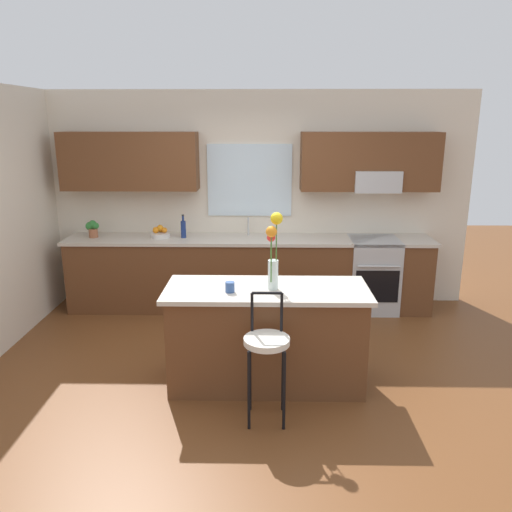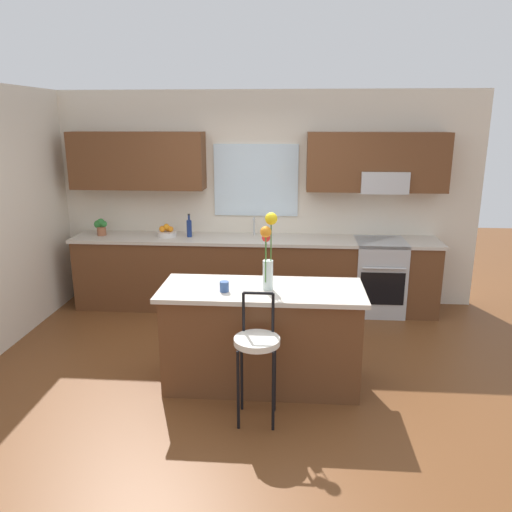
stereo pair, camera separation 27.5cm
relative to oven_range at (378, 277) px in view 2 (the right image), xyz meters
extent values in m
plane|color=brown|center=(-1.55, -1.68, -0.46)|extent=(14.00, 14.00, 0.00)
cube|color=beige|center=(-1.55, 0.38, 0.89)|extent=(5.60, 0.12, 2.70)
cube|color=brown|center=(-3.02, 0.15, 1.39)|extent=(1.67, 0.34, 0.70)
cube|color=brown|center=(-0.09, 0.15, 1.39)|extent=(1.67, 0.34, 0.70)
cube|color=silver|center=(-1.55, 0.31, 1.14)|extent=(1.06, 0.03, 0.90)
cube|color=#B7BABC|center=(0.00, 0.12, 1.16)|extent=(0.56, 0.36, 0.26)
cube|color=brown|center=(-1.55, 0.02, -0.02)|extent=(4.50, 0.60, 0.88)
cube|color=beige|center=(-1.55, 0.02, 0.44)|extent=(4.56, 0.64, 0.04)
cube|color=#B7BABC|center=(-1.56, 0.02, 0.39)|extent=(0.54, 0.38, 0.11)
cylinder|color=#B7BABC|center=(-1.56, 0.18, 0.57)|extent=(0.02, 0.02, 0.22)
cylinder|color=#B7BABC|center=(-1.56, 0.12, 0.68)|extent=(0.02, 0.12, 0.02)
cube|color=#B7BABC|center=(0.00, 0.00, 0.00)|extent=(0.60, 0.60, 0.92)
cube|color=black|center=(0.00, -0.29, -0.06)|extent=(0.52, 0.02, 0.40)
cylinder|color=#B7BABC|center=(0.00, -0.33, 0.20)|extent=(0.50, 0.02, 0.02)
cube|color=brown|center=(-1.34, -1.89, -0.02)|extent=(1.70, 0.64, 0.88)
cube|color=beige|center=(-1.34, -1.89, 0.44)|extent=(1.78, 0.72, 0.04)
cylinder|color=black|center=(-1.47, -2.61, -0.13)|extent=(0.02, 0.02, 0.66)
cylinder|color=black|center=(-1.20, -2.61, -0.13)|extent=(0.02, 0.02, 0.66)
cylinder|color=black|center=(-1.47, -2.34, -0.13)|extent=(0.02, 0.02, 0.66)
cylinder|color=black|center=(-1.20, -2.34, -0.13)|extent=(0.02, 0.02, 0.66)
cylinder|color=silver|center=(-1.34, -2.47, 0.23)|extent=(0.36, 0.36, 0.05)
cylinder|color=black|center=(-1.45, -2.34, 0.41)|extent=(0.02, 0.02, 0.32)
cylinder|color=black|center=(-1.22, -2.34, 0.41)|extent=(0.02, 0.02, 0.32)
cylinder|color=black|center=(-1.34, -2.34, 0.57)|extent=(0.23, 0.02, 0.02)
cylinder|color=silver|center=(-1.28, -1.92, 0.59)|extent=(0.09, 0.09, 0.26)
cylinder|color=#3D722D|center=(-1.26, -1.93, 0.81)|extent=(0.01, 0.01, 0.55)
sphere|color=yellow|center=(-1.26, -1.93, 1.09)|extent=(0.10, 0.10, 0.10)
cylinder|color=#3D722D|center=(-1.30, -1.89, 0.73)|extent=(0.01, 0.01, 0.37)
sphere|color=red|center=(-1.30, -1.89, 0.91)|extent=(0.07, 0.07, 0.07)
cylinder|color=#3D722D|center=(-1.30, -1.97, 0.76)|extent=(0.01, 0.01, 0.44)
sphere|color=orange|center=(-1.30, -1.97, 0.98)|extent=(0.09, 0.09, 0.09)
cylinder|color=#33518C|center=(-1.65, -2.01, 0.51)|extent=(0.08, 0.08, 0.09)
cylinder|color=silver|center=(-2.66, 0.02, 0.49)|extent=(0.24, 0.24, 0.06)
sphere|color=orange|center=(-2.60, 0.02, 0.56)|extent=(0.07, 0.07, 0.07)
sphere|color=orange|center=(-2.66, 0.08, 0.56)|extent=(0.08, 0.08, 0.08)
sphere|color=orange|center=(-2.71, 0.02, 0.56)|extent=(0.08, 0.08, 0.08)
sphere|color=orange|center=(-2.66, 0.02, 0.59)|extent=(0.07, 0.07, 0.07)
cylinder|color=navy|center=(-2.37, 0.02, 0.57)|extent=(0.06, 0.06, 0.21)
cylinder|color=navy|center=(-2.37, 0.02, 0.70)|extent=(0.03, 0.03, 0.07)
cylinder|color=black|center=(-2.37, 0.02, 0.74)|extent=(0.03, 0.03, 0.02)
cylinder|color=#9E5B3D|center=(-3.50, 0.02, 0.52)|extent=(0.11, 0.11, 0.11)
sphere|color=#2D7A33|center=(-3.50, 0.02, 0.63)|extent=(0.09, 0.09, 0.09)
sphere|color=#2D7A33|center=(-3.54, 0.03, 0.60)|extent=(0.11, 0.11, 0.11)
sphere|color=#2D7A33|center=(-3.46, 0.01, 0.61)|extent=(0.08, 0.08, 0.08)
camera|label=1|loc=(-1.35, -6.04, 1.88)|focal=35.12mm
camera|label=2|loc=(-1.08, -6.02, 1.88)|focal=35.12mm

